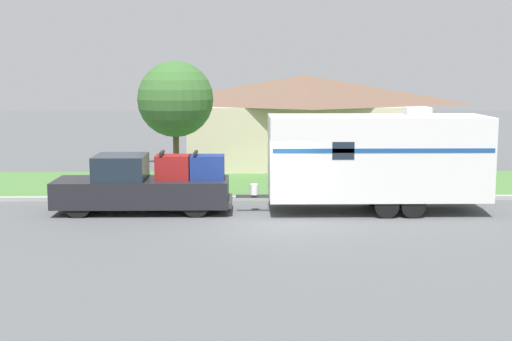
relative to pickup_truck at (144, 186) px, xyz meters
The scene contains 8 objects.
ground_plane 4.58m from the pickup_truck, 20.31° to the right, with size 120.00×120.00×0.00m, color #515456.
curb_strip 4.82m from the pickup_truck, 27.50° to the left, with size 80.00×0.30×0.14m.
lawn_strip 7.25m from the pickup_truck, 54.22° to the left, with size 80.00×7.00×0.03m.
house_across_street 13.47m from the pickup_truck, 61.87° to the left, with size 12.04×6.85×4.45m.
pickup_truck is the anchor object (origin of this frame).
travel_trailer 7.82m from the pickup_truck, ahead, with size 8.28×2.46×3.50m.
mailbox 3.30m from the pickup_truck, 114.56° to the left, with size 0.48×0.20×1.42m.
tree_in_yard 5.54m from the pickup_truck, 82.45° to the left, with size 3.00×3.00×5.07m.
Camera 1 is at (-0.89, -21.87, 4.73)m, focal length 50.00 mm.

